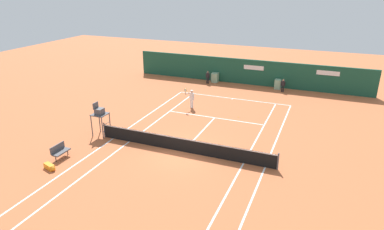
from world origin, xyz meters
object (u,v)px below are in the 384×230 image
(ball_kid_left_post, at_px, (208,76))
(equipment_bag, at_px, (50,167))
(player_on_baseline, at_px, (191,97))
(ball_kid_centre_post, at_px, (283,85))
(tennis_ball_by_sideline, at_px, (238,117))
(player_bench, at_px, (60,150))
(umpire_chair, at_px, (100,114))

(ball_kid_left_post, bearing_deg, equipment_bag, 87.85)
(player_on_baseline, distance_m, ball_kid_centre_post, 10.19)
(tennis_ball_by_sideline, bearing_deg, player_bench, -127.97)
(umpire_chair, distance_m, player_on_baseline, 8.54)
(player_bench, height_order, equipment_bag, player_bench)
(ball_kid_left_post, distance_m, tennis_ball_by_sideline, 10.13)
(ball_kid_centre_post, xyz_separation_m, ball_kid_left_post, (-7.90, -0.00, 0.04))
(player_bench, distance_m, ball_kid_centre_post, 21.99)
(player_bench, xyz_separation_m, tennis_ball_by_sideline, (8.45, 10.82, -0.47))
(umpire_chair, relative_size, player_on_baseline, 1.31)
(player_bench, xyz_separation_m, ball_kid_centre_post, (10.71, 19.20, 0.23))
(ball_kid_left_post, bearing_deg, umpire_chair, 85.03)
(umpire_chair, distance_m, ball_kid_left_post, 15.59)
(equipment_bag, relative_size, tennis_ball_by_sideline, 13.41)
(tennis_ball_by_sideline, bearing_deg, umpire_chair, -139.48)
(ball_kid_centre_post, bearing_deg, player_bench, 64.23)
(equipment_bag, distance_m, player_on_baseline, 13.33)
(player_bench, bearing_deg, ball_kid_centre_post, 150.85)
(tennis_ball_by_sideline, bearing_deg, equipment_bag, -123.29)
(player_on_baseline, xyz_separation_m, ball_kid_left_post, (-1.30, 7.76, -0.19))
(player_on_baseline, bearing_deg, player_bench, 91.27)
(player_bench, relative_size, equipment_bag, 1.30)
(equipment_bag, relative_size, ball_kid_centre_post, 0.71)
(equipment_bag, distance_m, ball_kid_left_post, 20.70)
(equipment_bag, height_order, ball_kid_left_post, ball_kid_left_post)
(umpire_chair, height_order, tennis_ball_by_sideline, umpire_chair)
(player_on_baseline, distance_m, ball_kid_left_post, 7.87)
(player_on_baseline, xyz_separation_m, ball_kid_centre_post, (6.60, 7.76, -0.23))
(umpire_chair, height_order, equipment_bag, umpire_chair)
(umpire_chair, relative_size, player_bench, 2.03)
(equipment_bag, bearing_deg, tennis_ball_by_sideline, 56.71)
(umpire_chair, bearing_deg, tennis_ball_by_sideline, 130.52)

